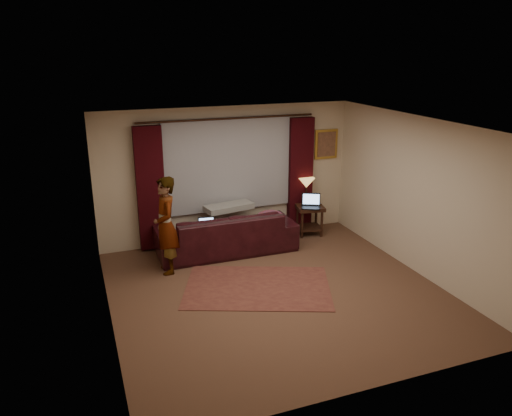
{
  "coord_description": "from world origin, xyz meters",
  "views": [
    {
      "loc": [
        -2.76,
        -6.43,
        3.67
      ],
      "look_at": [
        0.1,
        1.2,
        1.0
      ],
      "focal_mm": 35.0,
      "sensor_mm": 36.0,
      "label": 1
    }
  ],
  "objects_px": {
    "tiffany_lamp": "(306,191)",
    "laptop_table": "(311,201)",
    "sofa": "(226,225)",
    "person": "(166,226)",
    "laptop_sofa": "(207,225)",
    "end_table": "(309,220)"
  },
  "relations": [
    {
      "from": "laptop_table",
      "to": "person",
      "type": "height_order",
      "value": "person"
    },
    {
      "from": "laptop_sofa",
      "to": "person",
      "type": "bearing_deg",
      "value": -147.9
    },
    {
      "from": "tiffany_lamp",
      "to": "person",
      "type": "distance_m",
      "value": 3.16
    },
    {
      "from": "sofa",
      "to": "person",
      "type": "relative_size",
      "value": 1.55
    },
    {
      "from": "sofa",
      "to": "person",
      "type": "distance_m",
      "value": 1.32
    },
    {
      "from": "end_table",
      "to": "laptop_sofa",
      "type": "bearing_deg",
      "value": -169.32
    },
    {
      "from": "laptop_table",
      "to": "tiffany_lamp",
      "type": "bearing_deg",
      "value": 107.41
    },
    {
      "from": "laptop_sofa",
      "to": "end_table",
      "type": "height_order",
      "value": "laptop_sofa"
    },
    {
      "from": "sofa",
      "to": "end_table",
      "type": "relative_size",
      "value": 4.21
    },
    {
      "from": "person",
      "to": "end_table",
      "type": "bearing_deg",
      "value": 103.09
    },
    {
      "from": "laptop_table",
      "to": "laptop_sofa",
      "type": "bearing_deg",
      "value": -146.55
    },
    {
      "from": "end_table",
      "to": "person",
      "type": "distance_m",
      "value": 3.16
    },
    {
      "from": "laptop_sofa",
      "to": "tiffany_lamp",
      "type": "distance_m",
      "value": 2.34
    },
    {
      "from": "sofa",
      "to": "end_table",
      "type": "distance_m",
      "value": 1.87
    },
    {
      "from": "laptop_sofa",
      "to": "laptop_table",
      "type": "relative_size",
      "value": 0.79
    },
    {
      "from": "sofa",
      "to": "laptop_table",
      "type": "xyz_separation_m",
      "value": [
        1.79,
        0.12,
        0.22
      ]
    },
    {
      "from": "sofa",
      "to": "end_table",
      "type": "xyz_separation_m",
      "value": [
        1.84,
        0.26,
        -0.21
      ]
    },
    {
      "from": "end_table",
      "to": "sofa",
      "type": "bearing_deg",
      "value": -171.84
    },
    {
      "from": "laptop_sofa",
      "to": "person",
      "type": "height_order",
      "value": "person"
    },
    {
      "from": "tiffany_lamp",
      "to": "laptop_table",
      "type": "relative_size",
      "value": 1.31
    },
    {
      "from": "tiffany_lamp",
      "to": "person",
      "type": "relative_size",
      "value": 0.32
    },
    {
      "from": "laptop_sofa",
      "to": "laptop_table",
      "type": "height_order",
      "value": "laptop_table"
    }
  ]
}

